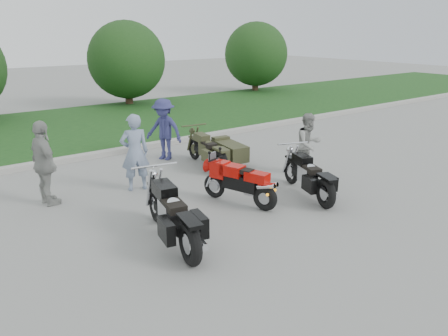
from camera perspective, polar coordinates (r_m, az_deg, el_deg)
ground at (r=8.63m, az=1.85°, el=-6.95°), size 80.00×80.00×0.00m
curb at (r=13.54m, az=-14.15°, el=2.10°), size 60.00×0.30×0.15m
grass_strip at (r=17.36m, az=-19.55°, el=4.98°), size 60.00×8.00×0.14m
tree_mid_right at (r=21.59m, az=-12.61°, el=13.61°), size 3.60×3.60×4.00m
tree_far_right at (r=25.94m, az=4.19°, el=14.60°), size 3.60×3.60×4.00m
sportbike_red at (r=9.26m, az=2.15°, el=-1.78°), size 0.75×1.78×0.87m
cruiser_left at (r=7.63m, az=-6.62°, el=-6.40°), size 0.66×2.52×0.98m
cruiser_right at (r=9.89m, az=11.14°, el=-1.26°), size 0.85×2.17×0.86m
cruiser_sidecar at (r=11.95m, az=-0.40°, el=2.19°), size 1.24×2.21×0.85m
person_stripe at (r=10.20m, az=-11.57°, el=2.00°), size 0.74×0.58×1.80m
person_grey at (r=11.32m, az=10.97°, el=3.06°), size 0.81×0.65×1.59m
person_denim at (r=12.53m, az=-7.85°, el=5.01°), size 1.10×1.30×1.75m
person_back at (r=9.87m, az=-22.40°, el=0.54°), size 0.57×1.11×1.82m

